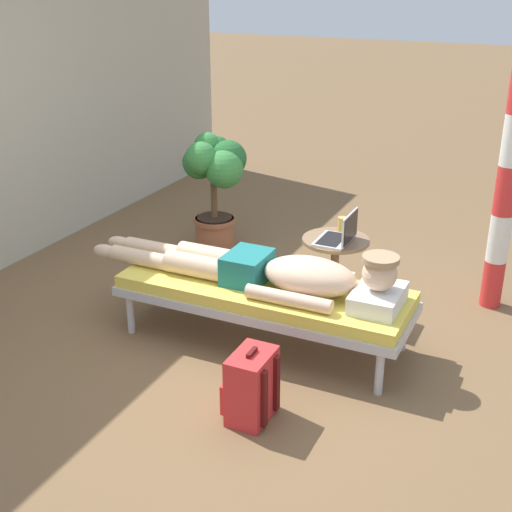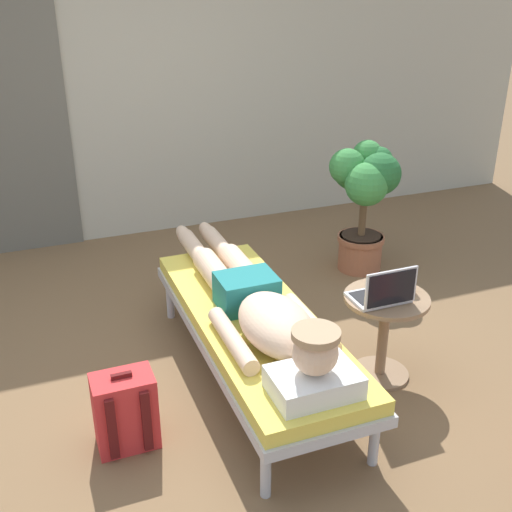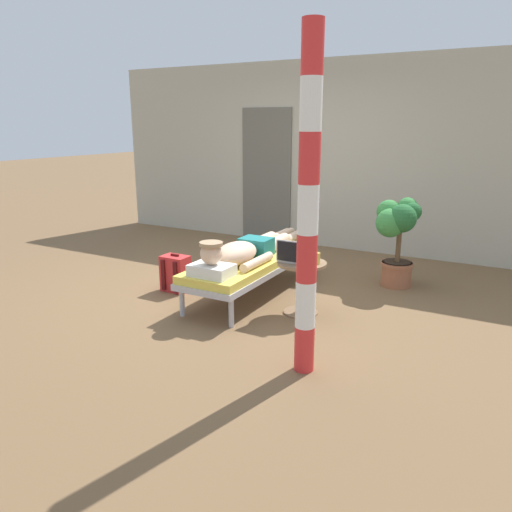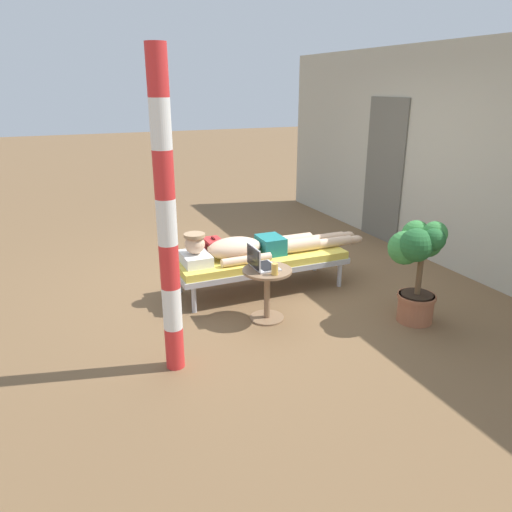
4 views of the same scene
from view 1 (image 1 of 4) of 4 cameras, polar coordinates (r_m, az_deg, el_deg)
name	(u,v)px [view 1 (image 1 of 4)]	position (r m, az deg, el deg)	size (l,w,h in m)	color
ground_plane	(234,354)	(4.51, -1.83, -8.04)	(40.00, 40.00, 0.00)	brown
lounge_chair	(264,294)	(4.50, 0.66, -3.15)	(0.66, 1.93, 0.42)	#B7B7BC
person_reclining	(276,272)	(4.39, 1.64, -1.31)	(0.53, 2.17, 0.33)	white
side_table	(335,260)	(5.01, 6.52, -0.35)	(0.48, 0.48, 0.52)	#8C6B4C
laptop	(340,235)	(4.86, 6.97, 1.74)	(0.31, 0.24, 0.23)	silver
drink_glass	(342,225)	(5.06, 7.10, 2.59)	(0.06, 0.06, 0.11)	gold
backpack	(251,386)	(3.84, -0.40, -10.71)	(0.30, 0.26, 0.42)	red
potted_plant	(215,177)	(5.91, -3.41, 6.50)	(0.50, 0.55, 1.02)	#9E5B3D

